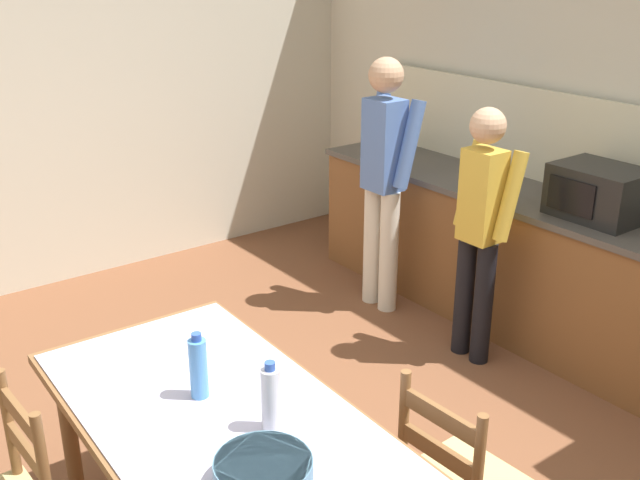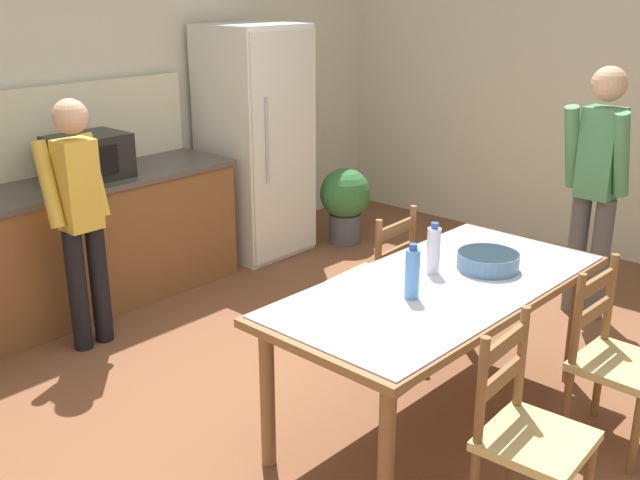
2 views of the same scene
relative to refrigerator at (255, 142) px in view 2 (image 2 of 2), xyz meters
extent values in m
plane|color=brown|center=(-1.35, -2.19, -0.94)|extent=(8.32, 8.32, 0.00)
cube|color=beige|center=(-1.35, 0.47, 0.51)|extent=(6.52, 0.12, 2.90)
cube|color=beige|center=(1.91, -2.19, 0.51)|extent=(0.12, 5.20, 2.90)
cube|color=brown|center=(-2.09, 0.04, -0.50)|extent=(3.20, 0.62, 0.88)
cube|color=#4C4742|center=(-2.09, 0.04, -0.04)|extent=(3.24, 0.66, 0.04)
cube|color=silver|center=(0.00, 0.01, 0.00)|extent=(0.73, 0.68, 1.88)
cube|color=silver|center=(0.00, -0.34, 0.00)|extent=(0.70, 0.02, 1.80)
cylinder|color=#A5AAB2|center=(-0.22, -0.36, 0.09)|extent=(0.02, 0.02, 0.66)
cube|color=black|center=(-1.52, 0.02, 0.13)|extent=(0.50, 0.38, 0.30)
cube|color=black|center=(-1.57, -0.17, 0.13)|extent=(0.30, 0.01, 0.19)
cylinder|color=brown|center=(-2.07, -2.93, -0.58)|extent=(0.07, 0.07, 0.72)
cylinder|color=brown|center=(-0.36, -2.96, -0.58)|extent=(0.07, 0.07, 0.72)
cylinder|color=brown|center=(-2.06, -2.23, -0.58)|extent=(0.07, 0.07, 0.72)
cylinder|color=brown|center=(-0.35, -2.26, -0.58)|extent=(0.07, 0.07, 0.72)
cube|color=brown|center=(-1.21, -2.60, -0.20)|extent=(1.93, 0.94, 0.04)
cube|color=#B7B2CC|center=(-1.21, -2.60, -0.18)|extent=(1.85, 0.90, 0.01)
cylinder|color=#4C8ED6|center=(-1.45, -2.59, -0.05)|extent=(0.07, 0.07, 0.24)
cylinder|color=#2D51B2|center=(-1.45, -2.59, 0.08)|extent=(0.04, 0.04, 0.03)
cylinder|color=silver|center=(-1.12, -2.49, -0.05)|extent=(0.07, 0.07, 0.24)
cylinder|color=#2D51B2|center=(-1.12, -2.49, 0.08)|extent=(0.04, 0.04, 0.03)
cylinder|color=slate|center=(-0.88, -2.67, -0.13)|extent=(0.32, 0.32, 0.09)
cylinder|color=slate|center=(-0.88, -2.67, -0.09)|extent=(0.31, 0.31, 0.02)
cylinder|color=brown|center=(-1.49, -3.19, -0.73)|extent=(0.04, 0.04, 0.41)
cube|color=tan|center=(-1.66, -3.37, -0.51)|extent=(0.44, 0.42, 0.04)
cylinder|color=brown|center=(-1.85, -3.21, -0.26)|extent=(0.04, 0.04, 0.46)
cylinder|color=brown|center=(-1.49, -3.19, -0.26)|extent=(0.04, 0.04, 0.46)
cube|color=brown|center=(-1.67, -3.20, -0.13)|extent=(0.36, 0.04, 0.07)
cube|color=brown|center=(-1.67, -3.20, -0.28)|extent=(0.36, 0.04, 0.07)
cylinder|color=brown|center=(-0.60, -1.65, -0.73)|extent=(0.04, 0.04, 0.41)
cylinder|color=brown|center=(-0.96, -1.67, -0.73)|extent=(0.04, 0.04, 0.41)
cylinder|color=brown|center=(-0.58, -1.99, -0.73)|extent=(0.04, 0.04, 0.41)
cylinder|color=brown|center=(-0.94, -2.00, -0.73)|extent=(0.04, 0.04, 0.41)
cube|color=tan|center=(-0.77, -1.83, -0.51)|extent=(0.44, 0.42, 0.04)
cylinder|color=brown|center=(-0.58, -1.99, -0.26)|extent=(0.04, 0.04, 0.46)
cylinder|color=brown|center=(-0.94, -2.00, -0.26)|extent=(0.04, 0.04, 0.46)
cube|color=brown|center=(-0.76, -2.00, -0.13)|extent=(0.36, 0.04, 0.07)
cube|color=brown|center=(-0.76, -2.00, -0.28)|extent=(0.36, 0.04, 0.07)
cylinder|color=brown|center=(-0.98, -3.55, -0.73)|extent=(0.04, 0.04, 0.41)
cylinder|color=brown|center=(-0.97, -3.21, -0.73)|extent=(0.04, 0.04, 0.41)
cylinder|color=brown|center=(-0.61, -3.22, -0.73)|extent=(0.04, 0.04, 0.41)
cube|color=tan|center=(-0.80, -3.39, -0.51)|extent=(0.43, 0.41, 0.04)
cylinder|color=brown|center=(-0.97, -3.21, -0.26)|extent=(0.04, 0.04, 0.46)
cylinder|color=brown|center=(-0.61, -3.22, -0.26)|extent=(0.04, 0.04, 0.46)
cube|color=brown|center=(-0.79, -3.22, -0.13)|extent=(0.36, 0.04, 0.07)
cube|color=brown|center=(-0.79, -3.22, -0.28)|extent=(0.36, 0.04, 0.07)
cylinder|color=black|center=(-2.00, -0.51, -0.55)|extent=(0.12, 0.12, 0.77)
cylinder|color=black|center=(-1.85, -0.51, -0.55)|extent=(0.12, 0.12, 0.77)
cube|color=gold|center=(-1.93, -0.51, 0.10)|extent=(0.22, 0.18, 0.55)
sphere|color=tan|center=(-1.93, -0.51, 0.51)|extent=(0.21, 0.21, 0.21)
cylinder|color=gold|center=(-2.08, -0.45, 0.13)|extent=(0.09, 0.21, 0.52)
cylinder|color=gold|center=(-1.77, -0.45, 0.13)|extent=(0.09, 0.21, 0.52)
cylinder|color=#4C4C4C|center=(0.59, -2.71, -0.52)|extent=(0.13, 0.13, 0.84)
cylinder|color=#4C4C4C|center=(0.60, -2.54, -0.52)|extent=(0.13, 0.13, 0.84)
cube|color=#478456|center=(0.59, -2.62, 0.20)|extent=(0.20, 0.24, 0.59)
sphere|color=tan|center=(0.59, -2.62, 0.64)|extent=(0.22, 0.22, 0.22)
cylinder|color=#478456|center=(0.52, -2.79, 0.22)|extent=(0.23, 0.11, 0.56)
cylinder|color=#478456|center=(0.53, -2.46, 0.22)|extent=(0.23, 0.11, 0.56)
cylinder|color=#4C4C51|center=(0.65, -0.43, -0.81)|extent=(0.28, 0.28, 0.26)
sphere|color=#337038|center=(0.65, -0.43, -0.49)|extent=(0.44, 0.44, 0.44)
camera|label=1|loc=(0.79, -3.69, 1.43)|focal=42.00mm
camera|label=2|loc=(-4.16, -4.44, 1.24)|focal=42.00mm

